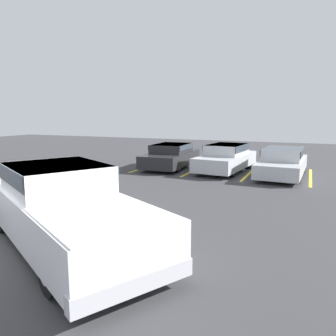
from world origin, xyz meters
TOP-DOWN VIEW (x-y plane):
  - stall_stripe_a at (-2.07, 11.32)m, footprint 0.12×4.49m
  - stall_stripe_b at (0.58, 11.32)m, footprint 0.12×4.49m
  - stall_stripe_c at (3.23, 11.32)m, footprint 0.12×4.49m
  - stall_stripe_d at (5.88, 11.32)m, footprint 0.12×4.49m
  - pickup_truck at (1.14, 0.92)m, footprint 6.05×4.57m
  - parked_sedan_a at (-0.85, 11.40)m, footprint 2.02×4.53m
  - parked_sedan_b at (2.06, 11.43)m, footprint 2.22×4.73m
  - parked_sedan_c at (4.69, 11.19)m, footprint 1.99×4.85m
  - wheel_stop_curb at (2.99, 14.22)m, footprint 1.87×0.20m

SIDE VIEW (x-z plane):
  - stall_stripe_a at x=-2.07m, z-range 0.00..0.01m
  - stall_stripe_b at x=0.58m, z-range 0.00..0.01m
  - stall_stripe_c at x=3.23m, z-range 0.00..0.01m
  - stall_stripe_d at x=5.88m, z-range 0.00..0.01m
  - wheel_stop_curb at x=2.99m, z-range 0.00..0.14m
  - parked_sedan_a at x=-0.85m, z-range 0.04..1.26m
  - parked_sedan_c at x=4.69m, z-range 0.04..1.28m
  - parked_sedan_b at x=2.06m, z-range 0.04..1.35m
  - pickup_truck at x=1.14m, z-range 0.00..1.70m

